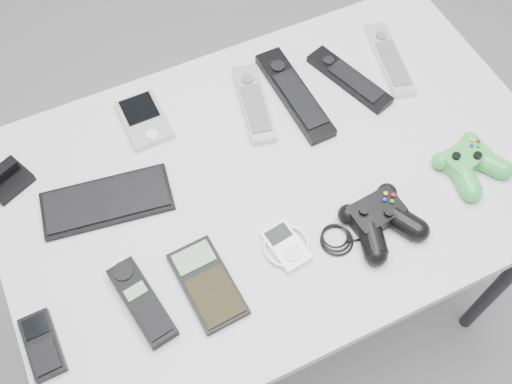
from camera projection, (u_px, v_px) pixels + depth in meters
name	position (u px, v px, depth m)	size (l,w,h in m)	color
floor	(245.00, 305.00, 1.75)	(3.50, 3.50, 0.00)	slate
desk	(277.00, 191.00, 1.20)	(1.06, 0.68, 0.71)	#AEAEB1
pda_keyboard	(107.00, 201.00, 1.10)	(0.24, 0.10, 0.01)	black
dock_bracket	(5.00, 177.00, 1.11)	(0.08, 0.07, 0.04)	black
pda	(144.00, 120.00, 1.20)	(0.08, 0.13, 0.02)	#A4A5AB
remote_silver_a	(254.00, 103.00, 1.22)	(0.05, 0.19, 0.02)	#A4A5AB
remote_black_a	(294.00, 94.00, 1.23)	(0.06, 0.25, 0.02)	black
remote_black_b	(349.00, 79.00, 1.25)	(0.05, 0.20, 0.02)	black
remote_silver_b	(390.00, 59.00, 1.28)	(0.05, 0.20, 0.02)	#B8B8C0
mobile_phone	(42.00, 345.00, 0.97)	(0.05, 0.11, 0.02)	black
cordless_handset	(142.00, 302.00, 1.00)	(0.05, 0.16, 0.03)	black
calculator	(207.00, 284.00, 1.02)	(0.08, 0.16, 0.02)	black
mp3_player	(286.00, 246.00, 1.06)	(0.08, 0.09, 0.02)	silver
controller_black	(380.00, 218.00, 1.07)	(0.23, 0.14, 0.05)	black
controller_green	(469.00, 162.00, 1.13)	(0.12, 0.13, 0.04)	#258B33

